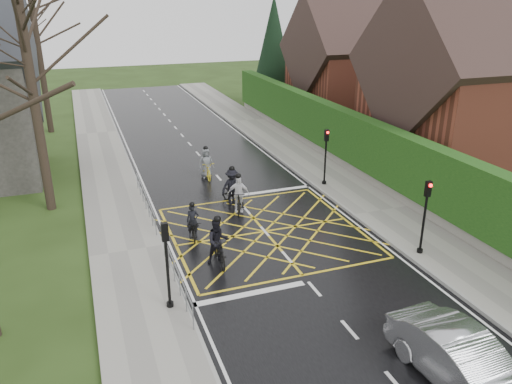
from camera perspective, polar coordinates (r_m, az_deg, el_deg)
ground at (r=22.33m, az=1.01°, el=-4.53°), size 120.00×120.00×0.00m
road at (r=22.33m, az=1.01°, el=-4.52°), size 9.00×80.00×0.01m
sidewalk_right at (r=24.90m, az=14.03°, el=-2.18°), size 3.00×80.00×0.15m
sidewalk_left at (r=21.14m, az=-14.47°, el=-6.64°), size 3.00×80.00×0.15m
stone_wall at (r=30.41m, az=10.69°, el=3.01°), size 0.50×38.00×0.70m
hedge at (r=29.91m, az=10.92°, el=6.19°), size 0.90×38.00×2.80m
house_near at (r=32.01m, az=24.20°, el=10.54°), size 11.80×9.80×11.30m
house_far at (r=43.14m, az=11.19°, el=13.87°), size 9.80×8.80×10.30m
conifer at (r=48.44m, az=2.01°, el=15.79°), size 4.60×4.60×10.00m
tree_near at (r=24.87m, az=-24.93°, el=15.24°), size 9.24×9.24×11.44m
tree_mid at (r=32.87m, az=-26.07°, el=17.42°), size 10.08×10.08×12.48m
tree_far at (r=40.87m, az=-23.81°, el=16.12°), size 8.40×8.40×10.40m
railing_south at (r=17.89m, az=-9.08°, el=-9.09°), size 0.05×5.04×1.03m
railing_north at (r=24.59m, az=-12.55°, el=-0.55°), size 0.05×6.04×1.03m
traffic_light_ne at (r=27.26m, az=7.94°, el=3.92°), size 0.24×0.31×3.21m
traffic_light_se at (r=20.71m, az=18.67°, el=-2.86°), size 0.24×0.31×3.21m
traffic_light_sw at (r=16.53m, az=-10.10°, el=-8.37°), size 0.24×0.31×3.21m
cyclist_rear at (r=21.77m, az=-7.17°, el=-3.89°), size 0.84×1.75×1.64m
cyclist_back at (r=19.54m, az=-4.31°, el=-6.13°), size 0.94×2.04×2.02m
cyclist_mid at (r=24.96m, az=-2.71°, el=0.18°), size 1.32×2.18×2.02m
cyclist_front at (r=24.06m, az=-1.98°, el=-0.68°), size 1.20×2.04×1.97m
cyclist_lead at (r=28.81m, az=-5.68°, el=2.88°), size 0.87×1.97×1.89m
car at (r=14.97m, az=22.62°, el=-17.58°), size 1.97×4.77×1.54m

